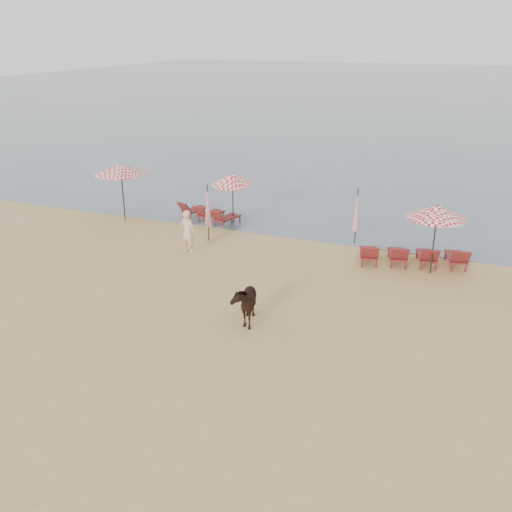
% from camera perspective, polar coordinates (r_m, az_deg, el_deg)
% --- Properties ---
extents(ground, '(120.00, 120.00, 0.00)m').
position_cam_1_polar(ground, '(15.20, -7.08, -10.36)').
color(ground, tan).
rests_on(ground, ground).
extents(sea, '(160.00, 140.00, 0.06)m').
position_cam_1_polar(sea, '(91.79, 18.21, 15.56)').
color(sea, '#51606B').
rests_on(sea, ground).
extents(lounger_cluster_left, '(2.90, 2.19, 0.57)m').
position_cam_1_polar(lounger_cluster_left, '(25.74, -4.85, 4.31)').
color(lounger_cluster_left, maroon).
rests_on(lounger_cluster_left, ground).
extents(lounger_cluster_right, '(4.02, 2.44, 0.59)m').
position_cam_1_polar(lounger_cluster_right, '(21.47, 15.40, 0.08)').
color(lounger_cluster_right, maroon).
rests_on(lounger_cluster_right, ground).
extents(umbrella_open_left_a, '(2.28, 2.28, 2.60)m').
position_cam_1_polar(umbrella_open_left_a, '(26.10, -13.37, 8.46)').
color(umbrella_open_left_a, black).
rests_on(umbrella_open_left_a, ground).
extents(umbrella_open_left_b, '(1.83, 1.87, 2.34)m').
position_cam_1_polar(umbrella_open_left_b, '(24.97, -2.36, 7.72)').
color(umbrella_open_left_b, black).
rests_on(umbrella_open_left_b, ground).
extents(umbrella_open_right, '(2.07, 2.07, 2.53)m').
position_cam_1_polar(umbrella_open_right, '(20.39, 17.69, 4.23)').
color(umbrella_open_right, black).
rests_on(umbrella_open_right, ground).
extents(umbrella_closed_left, '(0.28, 0.28, 2.34)m').
position_cam_1_polar(umbrella_closed_left, '(23.05, -4.84, 4.97)').
color(umbrella_closed_left, black).
rests_on(umbrella_closed_left, ground).
extents(umbrella_closed_right, '(0.28, 0.28, 2.29)m').
position_cam_1_polar(umbrella_closed_right, '(22.91, 10.04, 4.54)').
color(umbrella_closed_right, black).
rests_on(umbrella_closed_right, ground).
extents(cow, '(1.14, 1.66, 1.28)m').
position_cam_1_polar(cow, '(16.68, -1.19, -4.59)').
color(cow, black).
rests_on(cow, ground).
extents(beachgoer_left, '(0.68, 0.50, 1.71)m').
position_cam_1_polar(beachgoer_left, '(21.98, -6.85, 2.45)').
color(beachgoer_left, '#E3B68D').
rests_on(beachgoer_left, ground).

